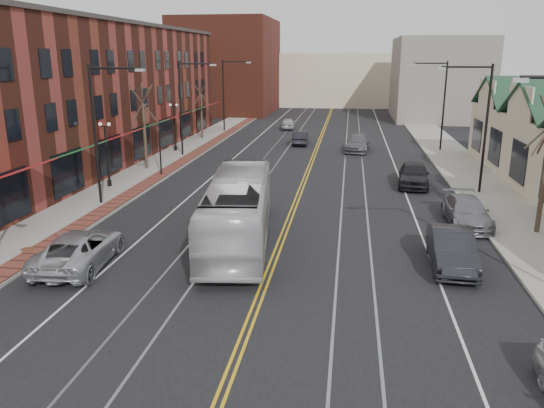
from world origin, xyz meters
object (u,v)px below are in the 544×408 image
(transit_bus, at_px, (238,210))
(parked_car_d, at_px, (414,174))
(parked_car_c, at_px, (467,212))
(parked_suv, at_px, (79,249))
(parked_car_b, at_px, (452,249))

(transit_bus, height_order, parked_car_d, transit_bus)
(parked_car_c, bearing_deg, transit_bus, -159.85)
(parked_suv, height_order, parked_car_d, parked_car_d)
(parked_suv, relative_size, parked_car_d, 1.10)
(parked_car_b, bearing_deg, transit_bus, 171.97)
(transit_bus, relative_size, parked_car_c, 2.32)
(transit_bus, distance_m, parked_car_b, 9.69)
(parked_car_b, bearing_deg, parked_suv, -169.86)
(parked_car_b, xyz_separation_m, parked_car_c, (1.80, 6.04, -0.07))
(parked_suv, bearing_deg, parked_car_b, -176.94)
(transit_bus, bearing_deg, parked_car_b, 162.63)
(transit_bus, distance_m, parked_car_d, 15.97)
(parked_car_c, bearing_deg, parked_suv, -155.45)
(transit_bus, xyz_separation_m, parked_car_b, (9.50, -1.70, -0.81))
(transit_bus, bearing_deg, parked_car_c, -166.22)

